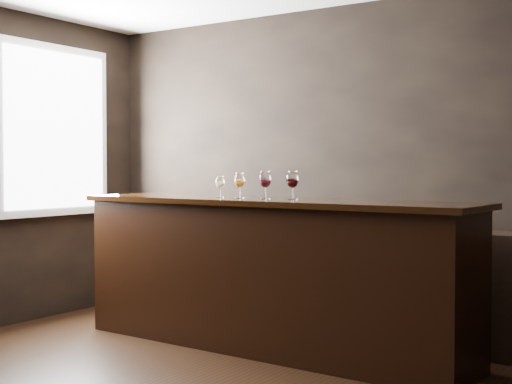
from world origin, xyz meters
The scene contains 8 objects.
room_shell centered at (-0.23, 0.11, 1.81)m, with size 5.02×4.52×2.81m.
bar_counter centered at (-0.13, 1.30, 0.56)m, with size 3.20×0.69×1.12m, color black.
bar_top centered at (-0.13, 1.30, 1.14)m, with size 3.30×0.77×0.04m, color black.
back_bar_shelf centered at (0.54, 2.03, 0.46)m, with size 2.55×0.40×0.92m, color black.
glass_white centered at (-0.61, 1.30, 1.28)m, with size 0.07×0.07×0.17m.
glass_amber centered at (-0.39, 1.26, 1.30)m, with size 0.08×0.08×0.20m.
glass_red_a centered at (-0.16, 1.27, 1.31)m, with size 0.09×0.09×0.21m.
glass_red_b centered at (0.08, 1.28, 1.31)m, with size 0.09×0.09×0.22m.
Camera 1 is at (2.80, -3.31, 1.40)m, focal length 50.00 mm.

